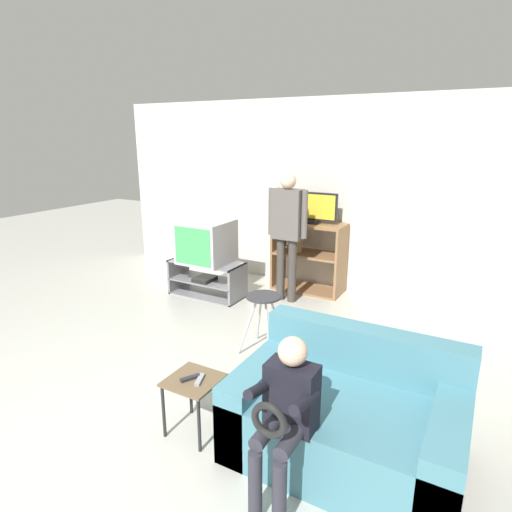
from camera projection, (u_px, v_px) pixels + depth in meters
name	position (u px, v px, depth m)	size (l,w,h in m)	color
ground_plane	(67.00, 463.00, 2.85)	(18.00, 18.00, 0.00)	#B7B7AD
wall_back	(311.00, 195.00, 5.99)	(6.40, 0.06, 2.60)	beige
tv_stand	(207.00, 279.00, 5.78)	(1.01, 0.45, 0.48)	slate
television_main	(206.00, 242.00, 5.63)	(0.62, 0.60, 0.56)	#B2B2B7
media_shelf	(308.00, 256.00, 5.90)	(0.97, 0.46, 0.96)	#8E6642
television_flat	(309.00, 208.00, 5.75)	(0.79, 0.20, 0.41)	black
folding_stool	(263.00, 306.00, 4.22)	(0.38, 0.41, 0.60)	#B7B7BC
snack_table	(194.00, 388.00, 3.07)	(0.36, 0.36, 0.43)	brown
remote_control_black	(190.00, 378.00, 3.04)	(0.04, 0.14, 0.02)	#232328
remote_control_white	(200.00, 380.00, 3.02)	(0.04, 0.14, 0.02)	gray
couch	(347.00, 417.00, 2.88)	(1.46, 0.97, 0.79)	teal
person_standing_adult	(287.00, 225.00, 5.39)	(0.53, 0.20, 1.67)	#3D3833
person_seated_child	(285.00, 409.00, 2.43)	(0.33, 0.43, 1.02)	#2D2D38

